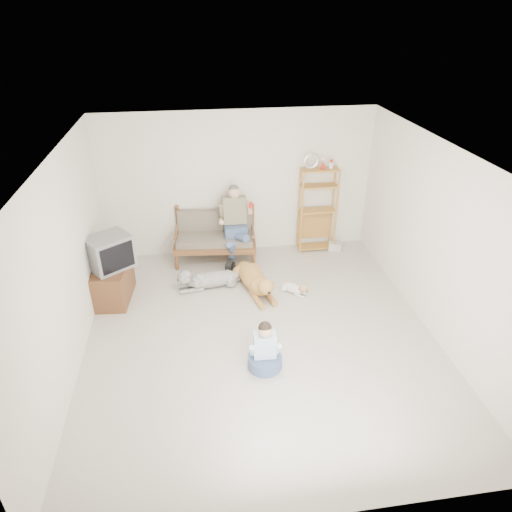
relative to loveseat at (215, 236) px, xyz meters
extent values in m
plane|color=beige|center=(0.49, -2.41, -0.49)|extent=(5.50, 5.50, 0.00)
plane|color=white|center=(0.49, -2.41, 2.21)|extent=(5.50, 5.50, 0.00)
plane|color=silver|center=(0.49, 0.34, 0.86)|extent=(5.00, 0.00, 5.00)
plane|color=silver|center=(0.49, -5.16, 0.86)|extent=(5.00, 0.00, 5.00)
plane|color=silver|center=(-2.01, -2.41, 0.86)|extent=(0.00, 5.50, 5.50)
plane|color=silver|center=(2.99, -2.41, 0.86)|extent=(0.00, 5.50, 5.50)
cube|color=brown|center=(0.00, -0.07, -0.14)|extent=(1.56, 0.85, 0.10)
cube|color=#6F6254|center=(0.00, -0.07, -0.02)|extent=(1.43, 0.74, 0.13)
cube|color=#6F6254|center=(0.00, 0.17, 0.21)|extent=(1.39, 0.26, 0.45)
cylinder|color=brown|center=(0.00, 0.23, 0.41)|extent=(1.40, 0.19, 0.05)
cylinder|color=brown|center=(-0.70, -0.37, -0.34)|extent=(0.07, 0.07, 0.30)
cylinder|color=brown|center=(-0.70, 0.23, -0.01)|extent=(0.07, 0.07, 0.95)
cylinder|color=brown|center=(0.70, -0.37, -0.34)|extent=(0.07, 0.07, 0.30)
cylinder|color=brown|center=(0.70, 0.23, -0.01)|extent=(0.07, 0.07, 0.95)
cube|color=slate|center=(0.38, -0.09, 0.14)|extent=(0.40, 0.38, 0.20)
cube|color=#827A5B|center=(0.38, 0.01, 0.49)|extent=(0.42, 0.29, 0.52)
sphere|color=tan|center=(0.38, -0.02, 0.84)|extent=(0.21, 0.21, 0.21)
sphere|color=#524D49|center=(0.38, 0.00, 0.88)|extent=(0.19, 0.19, 0.19)
cylinder|color=red|center=(0.65, -0.21, 0.66)|extent=(0.07, 0.07, 0.09)
cube|color=#B57838|center=(1.98, 0.14, 1.13)|extent=(0.69, 0.28, 0.03)
torus|color=silver|center=(1.80, 0.14, 1.30)|extent=(0.29, 0.05, 0.29)
cone|color=red|center=(2.02, 0.14, 1.23)|extent=(0.09, 0.09, 0.15)
cylinder|color=#B57838|center=(1.64, 0.01, 0.33)|extent=(0.04, 0.04, 1.64)
cylinder|color=#B57838|center=(1.64, 0.27, 0.33)|extent=(0.04, 0.04, 1.64)
cylinder|color=#B57838|center=(2.31, 0.01, 0.33)|extent=(0.04, 0.04, 1.64)
cylinder|color=#B57838|center=(2.31, 0.27, 0.33)|extent=(0.04, 0.04, 1.64)
cube|color=silver|center=(2.35, 0.02, -0.41)|extent=(0.28, 0.24, 0.15)
cube|color=brown|center=(-1.73, -1.10, -0.19)|extent=(0.58, 0.94, 0.60)
cube|color=brown|center=(-1.97, -1.32, -0.19)|extent=(0.06, 0.40, 0.50)
cube|color=brown|center=(-1.97, -0.88, -0.19)|extent=(0.06, 0.40, 0.50)
cube|color=slate|center=(-1.71, -1.10, 0.38)|extent=(0.82, 0.79, 0.53)
cube|color=black|center=(-1.56, -1.31, 0.38)|extent=(0.45, 0.34, 0.43)
cube|color=white|center=(-0.76, 0.32, -0.19)|extent=(0.12, 0.02, 0.08)
ellipsoid|color=#CB8E46|center=(0.56, -1.06, -0.32)|extent=(0.61, 1.12, 0.33)
sphere|color=#CB8E46|center=(0.64, -1.37, -0.30)|extent=(0.33, 0.33, 0.33)
sphere|color=#CB8E46|center=(0.70, -1.63, -0.15)|extent=(0.26, 0.26, 0.26)
ellipsoid|color=#CB8E46|center=(0.73, -1.74, -0.18)|extent=(0.16, 0.21, 0.10)
cylinder|color=#CB8E46|center=(0.44, -0.55, -0.42)|extent=(0.28, 0.38, 0.05)
ellipsoid|color=#CB8E46|center=(0.60, -1.62, -0.15)|extent=(0.08, 0.09, 0.13)
ellipsoid|color=#CB8E46|center=(0.78, -1.58, -0.15)|extent=(0.08, 0.09, 0.13)
ellipsoid|color=silver|center=(-0.10, -0.96, -0.35)|extent=(0.94, 0.45, 0.27)
sphere|color=silver|center=(-0.36, -1.01, -0.33)|extent=(0.27, 0.27, 0.27)
sphere|color=silver|center=(-0.59, -1.04, -0.21)|extent=(0.23, 0.23, 0.23)
ellipsoid|color=silver|center=(-0.69, -1.06, -0.24)|extent=(0.18, 0.13, 0.09)
cylinder|color=silver|center=(0.35, -0.89, -0.43)|extent=(0.34, 0.21, 0.04)
ellipsoid|color=silver|center=(-0.58, -0.96, -0.21)|extent=(0.08, 0.06, 0.12)
ellipsoid|color=silver|center=(-0.55, -1.12, -0.21)|extent=(0.08, 0.06, 0.12)
ellipsoid|color=white|center=(1.19, -1.34, -0.41)|extent=(0.41, 0.41, 0.16)
sphere|color=white|center=(1.28, -1.42, -0.40)|extent=(0.16, 0.16, 0.16)
sphere|color=tan|center=(1.35, -1.50, -0.33)|extent=(0.14, 0.14, 0.14)
ellipsoid|color=tan|center=(1.39, -1.54, -0.34)|extent=(0.12, 0.12, 0.06)
cylinder|color=white|center=(1.05, -1.19, -0.45)|extent=(0.15, 0.09, 0.03)
cone|color=tan|center=(1.30, -1.52, -0.29)|extent=(0.04, 0.04, 0.05)
cone|color=tan|center=(1.37, -1.45, -0.29)|extent=(0.04, 0.04, 0.05)
torus|color=red|center=(1.33, -1.48, -0.34)|extent=(0.13, 0.13, 0.02)
cylinder|color=slate|center=(0.45, -3.06, -0.40)|extent=(0.46, 0.46, 0.17)
cube|color=silver|center=(0.45, -3.04, -0.13)|extent=(0.30, 0.20, 0.36)
sphere|color=tan|center=(0.45, -3.06, 0.12)|extent=(0.19, 0.19, 0.19)
sphere|color=black|center=(0.45, -3.05, 0.15)|extent=(0.18, 0.18, 0.18)
camera|label=1|loc=(-0.34, -7.63, 3.79)|focal=32.00mm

